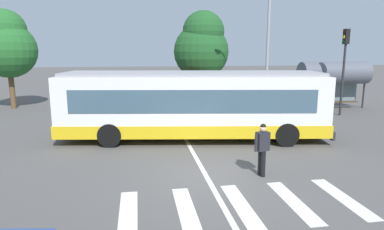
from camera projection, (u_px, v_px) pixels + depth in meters
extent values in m
plane|color=#514F4C|center=(208.00, 177.00, 10.62)|extent=(160.00, 160.00, 0.00)
cylinder|color=black|center=(273.00, 123.00, 16.30)|extent=(1.03, 0.44, 1.00)
cylinder|color=black|center=(287.00, 135.00, 14.00)|extent=(1.03, 0.44, 1.00)
cylinder|color=black|center=(121.00, 123.00, 16.20)|extent=(1.03, 0.44, 1.00)
cylinder|color=black|center=(110.00, 135.00, 13.90)|extent=(1.03, 0.44, 1.00)
cube|color=white|center=(193.00, 104.00, 14.88)|extent=(11.85, 4.24, 2.55)
cube|color=gold|center=(193.00, 126.00, 15.07)|extent=(11.97, 4.28, 0.55)
cube|color=#3D5666|center=(193.00, 97.00, 14.83)|extent=(10.48, 4.08, 0.96)
cube|color=#3D5666|center=(322.00, 99.00, 14.92)|extent=(0.37, 2.23, 1.63)
cube|color=black|center=(323.00, 79.00, 14.76)|extent=(0.35, 1.93, 0.28)
cube|color=#99999E|center=(193.00, 74.00, 14.63)|extent=(11.36, 3.97, 0.16)
cube|color=#28282B|center=(322.00, 130.00, 15.19)|extent=(0.50, 2.54, 0.36)
cylinder|color=black|center=(260.00, 162.00, 10.73)|extent=(0.16, 0.16, 0.85)
cylinder|color=black|center=(263.00, 164.00, 10.60)|extent=(0.16, 0.16, 0.85)
cube|color=#232328|center=(263.00, 141.00, 10.53)|extent=(0.45, 0.36, 0.60)
cylinder|color=#232328|center=(256.00, 143.00, 10.44)|extent=(0.10, 0.10, 0.55)
cylinder|color=#232328|center=(269.00, 141.00, 10.63)|extent=(0.10, 0.10, 0.55)
sphere|color=tan|center=(263.00, 129.00, 10.45)|extent=(0.22, 0.22, 0.22)
sphere|color=black|center=(263.00, 127.00, 10.44)|extent=(0.19, 0.19, 0.19)
cylinder|color=black|center=(115.00, 96.00, 27.66)|extent=(0.22, 0.64, 0.64)
cylinder|color=black|center=(135.00, 95.00, 27.88)|extent=(0.22, 0.64, 0.64)
cylinder|color=black|center=(111.00, 101.00, 24.94)|extent=(0.22, 0.64, 0.64)
cylinder|color=black|center=(134.00, 100.00, 25.17)|extent=(0.22, 0.64, 0.64)
cube|color=#B7BABF|center=(124.00, 94.00, 26.35)|extent=(1.93, 4.54, 0.52)
cube|color=#3D5666|center=(123.00, 88.00, 26.17)|extent=(1.65, 2.20, 0.44)
cube|color=#B7BABF|center=(123.00, 86.00, 26.14)|extent=(1.58, 2.02, 0.09)
cylinder|color=black|center=(149.00, 95.00, 28.28)|extent=(0.25, 0.65, 0.64)
cylinder|color=black|center=(169.00, 95.00, 28.42)|extent=(0.25, 0.65, 0.64)
cylinder|color=black|center=(148.00, 99.00, 25.55)|extent=(0.25, 0.65, 0.64)
cylinder|color=black|center=(169.00, 99.00, 25.69)|extent=(0.25, 0.65, 0.64)
cube|color=black|center=(159.00, 93.00, 26.92)|extent=(2.16, 4.63, 0.52)
cube|color=#3D5666|center=(159.00, 87.00, 26.75)|extent=(1.76, 2.28, 0.44)
cube|color=black|center=(159.00, 85.00, 26.71)|extent=(1.68, 2.09, 0.09)
cylinder|color=black|center=(180.00, 94.00, 28.50)|extent=(0.25, 0.65, 0.64)
cylinder|color=black|center=(199.00, 94.00, 28.65)|extent=(0.25, 0.65, 0.64)
cylinder|color=black|center=(182.00, 99.00, 25.77)|extent=(0.25, 0.65, 0.64)
cylinder|color=black|center=(203.00, 99.00, 25.92)|extent=(0.25, 0.65, 0.64)
cube|color=#AD1E1E|center=(191.00, 93.00, 27.15)|extent=(2.14, 4.62, 0.52)
cube|color=#3D5666|center=(191.00, 87.00, 26.97)|extent=(1.76, 2.27, 0.44)
cube|color=#AD1E1E|center=(191.00, 85.00, 26.94)|extent=(1.67, 2.09, 0.09)
cylinder|color=black|center=(210.00, 94.00, 29.12)|extent=(0.25, 0.65, 0.64)
cylinder|color=black|center=(229.00, 93.00, 29.27)|extent=(0.25, 0.65, 0.64)
cylinder|color=black|center=(216.00, 98.00, 26.39)|extent=(0.25, 0.65, 0.64)
cylinder|color=black|center=(236.00, 98.00, 26.54)|extent=(0.25, 0.65, 0.64)
cube|color=#C6B793|center=(223.00, 92.00, 27.77)|extent=(2.14, 4.62, 0.52)
cube|color=#3D5666|center=(223.00, 86.00, 27.59)|extent=(1.75, 2.27, 0.44)
cube|color=#C6B793|center=(223.00, 84.00, 27.55)|extent=(1.67, 2.08, 0.09)
cylinder|color=#28282B|center=(343.00, 80.00, 20.55)|extent=(0.14, 0.14, 4.37)
cube|color=black|center=(346.00, 37.00, 20.06)|extent=(0.28, 0.32, 0.90)
cylinder|color=#410907|center=(344.00, 32.00, 19.98)|extent=(0.04, 0.20, 0.20)
cylinder|color=yellow|center=(344.00, 37.00, 20.04)|extent=(0.04, 0.20, 0.20)
cylinder|color=#093B10|center=(343.00, 42.00, 20.09)|extent=(0.04, 0.20, 0.20)
cylinder|color=#28282B|center=(301.00, 93.00, 22.82)|extent=(0.12, 0.12, 2.30)
cylinder|color=#28282B|center=(364.00, 92.00, 23.58)|extent=(0.12, 0.12, 2.30)
cube|color=slate|center=(327.00, 89.00, 23.85)|extent=(4.60, 0.04, 1.93)
cylinder|color=#515660|center=(334.00, 73.00, 22.95)|extent=(4.88, 1.54, 1.54)
cube|color=#4C3823|center=(332.00, 102.00, 23.33)|extent=(3.83, 0.36, 0.08)
cylinder|color=#939399|center=(268.00, 42.00, 22.86)|extent=(0.20, 0.20, 9.09)
cylinder|color=brown|center=(12.00, 89.00, 23.21)|extent=(0.36, 0.36, 2.71)
sphere|color=#236028|center=(8.00, 50.00, 22.70)|extent=(3.77, 3.77, 3.77)
sphere|color=#236028|center=(4.00, 30.00, 22.46)|extent=(2.83, 2.83, 2.83)
cylinder|color=brown|center=(201.00, 84.00, 29.67)|extent=(0.36, 0.36, 2.24)
sphere|color=#1E5123|center=(201.00, 52.00, 29.14)|extent=(4.80, 4.80, 4.80)
sphere|color=#1E5123|center=(203.00, 32.00, 28.62)|extent=(3.60, 3.60, 3.60)
cube|color=silver|center=(128.00, 214.00, 8.20)|extent=(0.45, 2.65, 0.01)
cube|color=silver|center=(186.00, 210.00, 8.43)|extent=(0.45, 2.65, 0.01)
cube|color=silver|center=(241.00, 205.00, 8.66)|extent=(0.45, 2.65, 0.01)
cube|color=silver|center=(293.00, 201.00, 8.89)|extent=(0.45, 2.65, 0.01)
cube|color=silver|center=(343.00, 198.00, 9.12)|extent=(0.45, 2.65, 0.01)
cube|color=silver|center=(196.00, 158.00, 12.55)|extent=(0.16, 24.00, 0.01)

